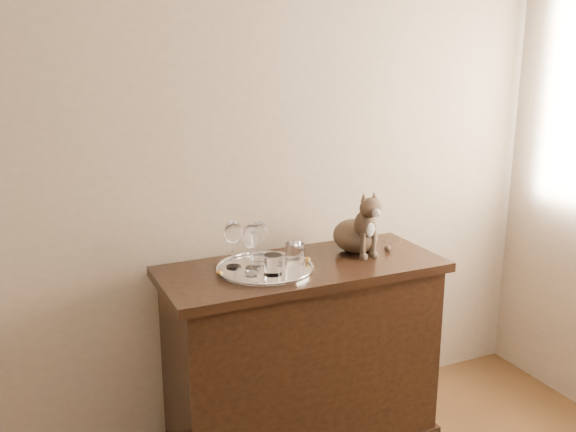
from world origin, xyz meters
name	(u,v)px	position (x,y,z in m)	size (l,w,h in m)	color
wall_back	(136,145)	(0.00, 2.25, 1.35)	(4.00, 0.10, 2.70)	tan
sideboard	(302,357)	(0.60, 1.94, 0.42)	(1.20, 0.50, 0.85)	black
tray	(265,270)	(0.43, 1.94, 0.85)	(0.40, 0.40, 0.01)	silver
wine_glass_a	(233,244)	(0.32, 2.01, 0.96)	(0.07, 0.07, 0.20)	white
wine_glass_b	(259,243)	(0.43, 2.00, 0.95)	(0.07, 0.07, 0.18)	white
wine_glass_c	(251,249)	(0.36, 1.91, 0.96)	(0.08, 0.08, 0.20)	silver
wine_glass_d	(252,247)	(0.39, 1.97, 0.95)	(0.07, 0.07, 0.18)	white
tumbler_b	(273,265)	(0.43, 1.86, 0.90)	(0.07, 0.07, 0.08)	silver
tumbler_c	(295,254)	(0.56, 1.94, 0.90)	(0.08, 0.08, 0.09)	white
cat	(356,220)	(0.89, 2.00, 0.99)	(0.29, 0.27, 0.29)	brown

